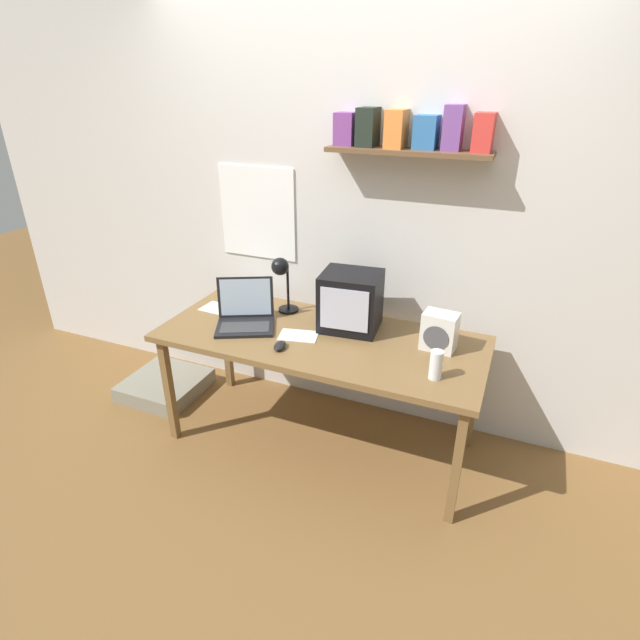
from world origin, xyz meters
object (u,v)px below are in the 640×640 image
at_px(corner_desk, 320,345).
at_px(space_heater, 439,331).
at_px(crt_monitor, 351,301).
at_px(computer_mouse, 280,346).
at_px(desk_lamp, 282,275).
at_px(printed_handout, 298,336).
at_px(loose_paper_near_monitor, 245,301).
at_px(laptop, 245,314).
at_px(open_notebook, 217,308).
at_px(floor_cushion, 165,385).
at_px(juice_glass, 436,366).

distance_m(corner_desk, space_heater, 0.66).
relative_size(crt_monitor, computer_mouse, 3.10).
bearing_deg(desk_lamp, printed_handout, -32.09).
bearing_deg(loose_paper_near_monitor, crt_monitor, -6.37).
distance_m(laptop, open_notebook, 0.31).
distance_m(crt_monitor, open_notebook, 0.88).
xyz_separation_m(corner_desk, loose_paper_near_monitor, (-0.63, 0.25, 0.06)).
distance_m(computer_mouse, open_notebook, 0.67).
bearing_deg(computer_mouse, floor_cushion, 166.03).
distance_m(printed_handout, floor_cushion, 1.31).
bearing_deg(corner_desk, juice_glass, -15.12).
bearing_deg(loose_paper_near_monitor, floor_cushion, -161.96).
bearing_deg(computer_mouse, laptop, 149.95).
bearing_deg(floor_cushion, loose_paper_near_monitor, 18.04).
relative_size(space_heater, computer_mouse, 1.82).
height_order(crt_monitor, open_notebook, crt_monitor).
relative_size(corner_desk, space_heater, 8.85).
bearing_deg(crt_monitor, space_heater, -11.45).
relative_size(laptop, desk_lamp, 1.15).
height_order(corner_desk, crt_monitor, crt_monitor).
xyz_separation_m(laptop, space_heater, (1.09, 0.14, 0.04)).
bearing_deg(floor_cushion, desk_lamp, 8.36).
xyz_separation_m(computer_mouse, printed_handout, (0.03, 0.17, -0.01)).
relative_size(corner_desk, juice_glass, 12.41).
bearing_deg(open_notebook, crt_monitor, 5.10).
relative_size(crt_monitor, printed_handout, 1.47).
distance_m(juice_glass, printed_handout, 0.80).
xyz_separation_m(loose_paper_near_monitor, floor_cushion, (-0.60, -0.19, -0.68)).
xyz_separation_m(juice_glass, printed_handout, (-0.79, 0.14, -0.06)).
bearing_deg(floor_cushion, corner_desk, -2.63).
bearing_deg(computer_mouse, space_heater, 22.83).
distance_m(crt_monitor, laptop, 0.62).
bearing_deg(space_heater, desk_lamp, -178.95).
bearing_deg(corner_desk, crt_monitor, 55.00).
bearing_deg(space_heater, open_notebook, -173.50).
bearing_deg(open_notebook, corner_desk, -6.94).
bearing_deg(corner_desk, space_heater, 10.14).
bearing_deg(juice_glass, space_heater, 98.26).
bearing_deg(computer_mouse, loose_paper_near_monitor, 136.39).
distance_m(crt_monitor, printed_handout, 0.35).
xyz_separation_m(desk_lamp, juice_glass, (1.00, -0.37, -0.19)).
bearing_deg(printed_handout, juice_glass, -9.85).
bearing_deg(computer_mouse, printed_handout, 79.62).
distance_m(laptop, printed_handout, 0.35).
xyz_separation_m(juice_glass, floor_cushion, (-1.90, 0.24, -0.74)).
distance_m(corner_desk, juice_glass, 0.71).
bearing_deg(loose_paper_near_monitor, printed_handout, -29.82).
xyz_separation_m(juice_glass, loose_paper_near_monitor, (-1.31, 0.43, -0.06)).
xyz_separation_m(open_notebook, loose_paper_near_monitor, (0.11, 0.16, 0.00)).
xyz_separation_m(laptop, printed_handout, (0.35, -0.02, -0.06)).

